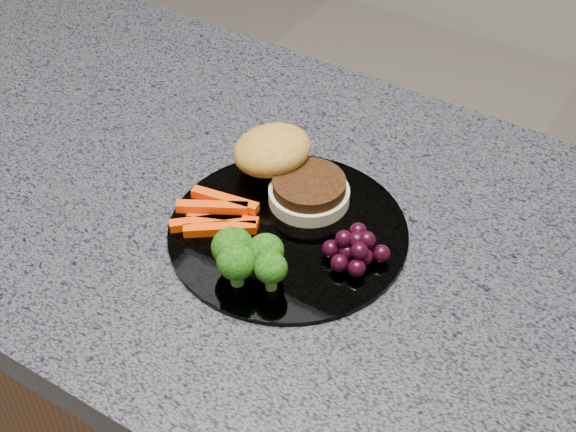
% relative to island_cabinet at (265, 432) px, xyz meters
% --- Properties ---
extents(island_cabinet, '(1.20, 0.60, 0.86)m').
position_rel_island_cabinet_xyz_m(island_cabinet, '(0.00, 0.00, 0.00)').
color(island_cabinet, '#55361D').
rests_on(island_cabinet, ground).
extents(countertop, '(1.20, 0.60, 0.04)m').
position_rel_island_cabinet_xyz_m(countertop, '(0.00, 0.00, 0.45)').
color(countertop, '#52525D').
rests_on(countertop, island_cabinet).
extents(plate, '(0.26, 0.26, 0.01)m').
position_rel_island_cabinet_xyz_m(plate, '(0.06, -0.02, 0.47)').
color(plate, white).
rests_on(plate, countertop).
extents(burger, '(0.16, 0.12, 0.05)m').
position_rel_island_cabinet_xyz_m(burger, '(0.01, 0.04, 0.50)').
color(burger, beige).
rests_on(burger, plate).
extents(carrot_sticks, '(0.09, 0.08, 0.02)m').
position_rel_island_cabinet_xyz_m(carrot_sticks, '(-0.02, -0.05, 0.48)').
color(carrot_sticks, '#FF4504').
rests_on(carrot_sticks, plate).
extents(broccoli, '(0.08, 0.07, 0.05)m').
position_rel_island_cabinet_xyz_m(broccoli, '(0.06, -0.10, 0.51)').
color(broccoli, '#568D33').
rests_on(broccoli, plate).
extents(grape_bunch, '(0.07, 0.06, 0.03)m').
position_rel_island_cabinet_xyz_m(grape_bunch, '(0.14, -0.02, 0.49)').
color(grape_bunch, black).
rests_on(grape_bunch, plate).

